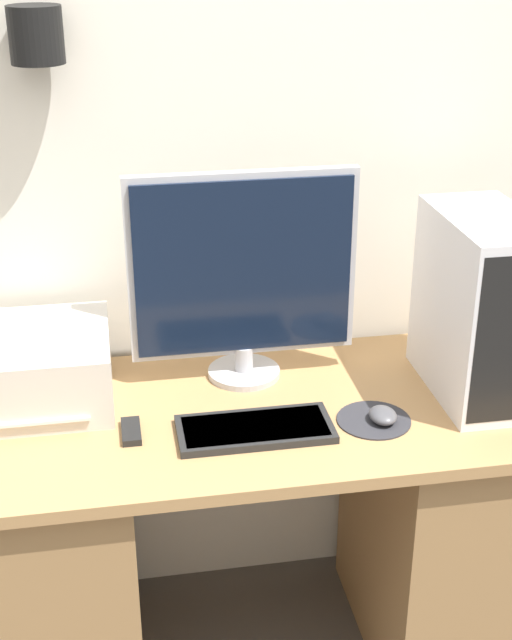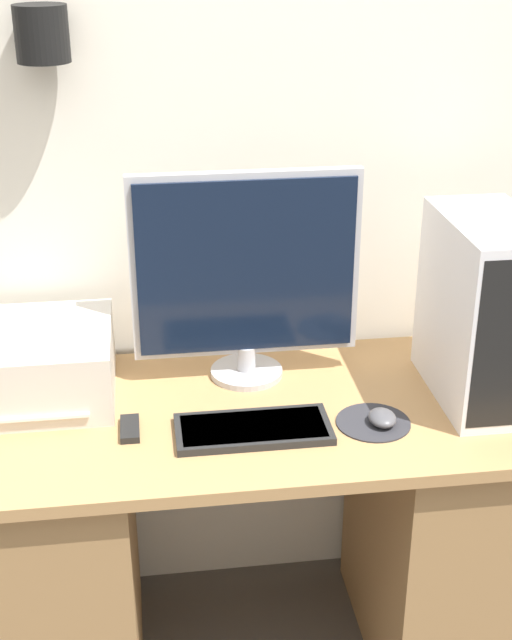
# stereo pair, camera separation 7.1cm
# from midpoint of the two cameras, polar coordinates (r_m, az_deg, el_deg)

# --- Properties ---
(wall_back) EXTENTS (6.40, 0.17, 2.70)m
(wall_back) POSITION_cam_midpoint_polar(r_m,az_deg,el_deg) (2.27, -0.48, 11.89)
(wall_back) COLOR silver
(wall_back) RESTS_ON ground_plane
(desk) EXTENTS (1.44, 0.65, 0.78)m
(desk) POSITION_cam_midpoint_polar(r_m,az_deg,el_deg) (2.34, 0.86, -13.65)
(desk) COLOR tan
(desk) RESTS_ON ground_plane
(monitor) EXTENTS (0.56, 0.18, 0.53)m
(monitor) POSITION_cam_midpoint_polar(r_m,az_deg,el_deg) (2.15, 0.33, 3.06)
(monitor) COLOR #B7B7BC
(monitor) RESTS_ON desk
(keyboard) EXTENTS (0.35, 0.16, 0.02)m
(keyboard) POSITION_cam_midpoint_polar(r_m,az_deg,el_deg) (2.02, 0.83, -6.98)
(keyboard) COLOR black
(keyboard) RESTS_ON desk
(mousepad) EXTENTS (0.17, 0.17, 0.00)m
(mousepad) POSITION_cam_midpoint_polar(r_m,az_deg,el_deg) (2.09, 8.49, -6.51)
(mousepad) COLOR #2D2D33
(mousepad) RESTS_ON desk
(mouse) EXTENTS (0.06, 0.08, 0.03)m
(mouse) POSITION_cam_midpoint_polar(r_m,az_deg,el_deg) (2.07, 9.07, -6.21)
(mouse) COLOR #4C4C51
(mouse) RESTS_ON mousepad
(computer_tower) EXTENTS (0.20, 0.38, 0.44)m
(computer_tower) POSITION_cam_midpoint_polar(r_m,az_deg,el_deg) (2.16, 15.29, 0.58)
(computer_tower) COLOR white
(computer_tower) RESTS_ON desk
(printer) EXTENTS (0.36, 0.36, 0.17)m
(printer) POSITION_cam_midpoint_polar(r_m,az_deg,el_deg) (2.19, -12.89, -2.77)
(printer) COLOR beige
(printer) RESTS_ON desk
(remote_control) EXTENTS (0.04, 0.10, 0.02)m
(remote_control) POSITION_cam_midpoint_polar(r_m,az_deg,el_deg) (2.04, -7.08, -6.93)
(remote_control) COLOR black
(remote_control) RESTS_ON desk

